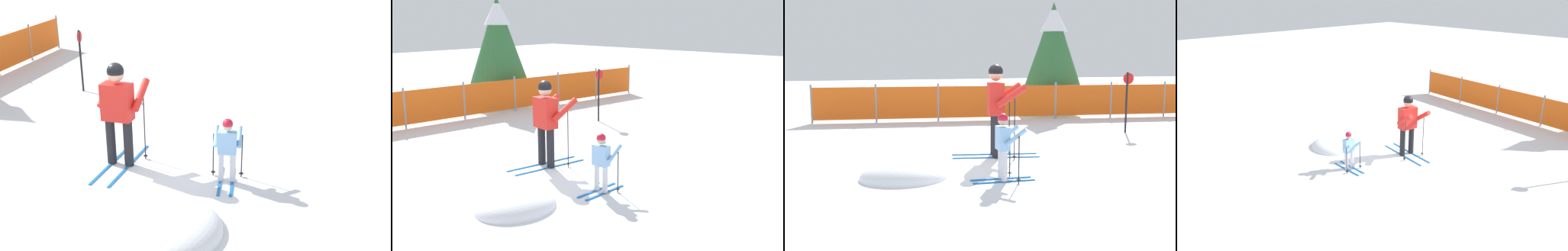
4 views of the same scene
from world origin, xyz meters
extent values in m
plane|color=white|center=(0.00, 0.00, 0.00)|extent=(60.00, 60.00, 0.00)
cube|color=#1966B2|center=(0.23, 0.14, 0.01)|extent=(1.63, 0.32, 0.02)
cube|color=#1966B2|center=(0.18, -0.17, 0.01)|extent=(1.63, 0.32, 0.02)
cylinder|color=black|center=(0.23, 0.14, 0.41)|extent=(0.16, 0.16, 0.78)
cylinder|color=black|center=(0.18, -0.17, 0.41)|extent=(0.16, 0.16, 0.78)
cube|color=red|center=(0.21, -0.02, 1.10)|extent=(0.35, 0.52, 0.60)
cylinder|color=red|center=(0.51, 0.24, 1.17)|extent=(0.60, 0.22, 0.45)
cylinder|color=red|center=(0.41, -0.36, 1.17)|extent=(0.60, 0.22, 0.45)
sphere|color=#D8AD8C|center=(0.21, -0.02, 1.56)|extent=(0.26, 0.26, 0.26)
sphere|color=black|center=(0.21, -0.02, 1.60)|extent=(0.27, 0.27, 0.27)
cylinder|color=black|center=(0.57, 0.25, 0.60)|extent=(0.02, 0.02, 1.21)
cylinder|color=black|center=(0.57, 0.25, 0.06)|extent=(0.07, 0.07, 0.01)
cylinder|color=black|center=(0.46, -0.39, 0.60)|extent=(0.02, 0.02, 1.21)
cylinder|color=black|center=(0.46, -0.39, 0.06)|extent=(0.07, 0.07, 0.01)
cube|color=#1966B2|center=(-0.21, -1.71, 0.01)|extent=(0.97, 0.06, 0.02)
cube|color=#1966B2|center=(-0.21, -1.90, 0.01)|extent=(0.97, 0.06, 0.02)
cylinder|color=silver|center=(-0.21, -1.71, 0.25)|extent=(0.09, 0.09, 0.46)
cylinder|color=silver|center=(-0.21, -1.90, 0.25)|extent=(0.09, 0.09, 0.46)
cube|color=#8CBFF2|center=(-0.21, -1.80, 0.66)|extent=(0.17, 0.29, 0.36)
cylinder|color=#8CBFF2|center=(-0.06, -1.63, 0.70)|extent=(0.34, 0.08, 0.27)
cylinder|color=#8CBFF2|center=(-0.06, -1.99, 0.70)|extent=(0.34, 0.08, 0.27)
sphere|color=#D8AD8C|center=(-0.21, -1.80, 0.93)|extent=(0.15, 0.15, 0.15)
sphere|color=red|center=(-0.21, -1.80, 0.96)|extent=(0.16, 0.16, 0.16)
cylinder|color=black|center=(-0.02, -1.58, 0.36)|extent=(0.02, 0.02, 0.72)
cylinder|color=black|center=(-0.02, -1.58, 0.06)|extent=(0.07, 0.07, 0.01)
cylinder|color=black|center=(-0.03, -2.03, 0.36)|extent=(0.02, 0.02, 0.72)
cylinder|color=black|center=(-0.03, -2.03, 0.06)|extent=(0.07, 0.07, 0.01)
cylinder|color=gray|center=(-3.48, 5.60, 0.55)|extent=(0.06, 0.06, 1.10)
cylinder|color=gray|center=(-1.72, 5.42, 0.55)|extent=(0.06, 0.06, 1.10)
cylinder|color=gray|center=(0.04, 5.24, 0.55)|extent=(0.06, 0.06, 1.10)
cylinder|color=gray|center=(1.80, 5.07, 0.55)|extent=(0.06, 0.06, 1.10)
cylinder|color=gray|center=(3.56, 4.89, 0.55)|extent=(0.06, 0.06, 1.10)
cylinder|color=gray|center=(5.32, 4.72, 0.55)|extent=(0.06, 0.06, 1.10)
cylinder|color=gray|center=(7.08, 4.54, 0.55)|extent=(0.06, 0.06, 1.10)
cube|color=#E75B15|center=(-2.60, 5.51, 0.55)|extent=(1.76, 0.21, 0.92)
cube|color=#E75B15|center=(-0.84, 5.33, 0.55)|extent=(1.76, 0.21, 0.92)
cube|color=#E75B15|center=(0.92, 5.16, 0.55)|extent=(1.76, 0.21, 0.92)
cube|color=#E75B15|center=(2.68, 4.98, 0.55)|extent=(1.76, 0.21, 0.92)
cube|color=#E75B15|center=(4.44, 4.80, 0.55)|extent=(1.76, 0.21, 0.92)
cube|color=#E75B15|center=(6.20, 4.63, 0.55)|extent=(1.76, 0.21, 0.92)
cylinder|color=#4C3823|center=(4.01, 6.19, 0.38)|extent=(0.24, 0.24, 0.76)
cone|color=#2F6A38|center=(4.01, 6.19, 2.18)|extent=(1.94, 1.94, 2.84)
cone|color=white|center=(4.01, 6.19, 3.09)|extent=(0.87, 0.87, 0.85)
cylinder|color=black|center=(4.17, 1.95, 0.75)|extent=(0.05, 0.05, 1.50)
cylinder|color=red|center=(4.20, 1.95, 1.34)|extent=(0.28, 0.03, 0.28)
ellipsoid|color=white|center=(-1.65, -1.26, 0.00)|extent=(1.38, 1.17, 0.55)
camera|label=1|loc=(-7.01, -2.08, 3.57)|focal=45.00mm
camera|label=2|loc=(-6.34, -6.91, 2.99)|focal=45.00mm
camera|label=3|loc=(-2.41, -8.76, 1.90)|focal=45.00mm
camera|label=4|loc=(6.81, -7.54, 4.54)|focal=35.00mm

